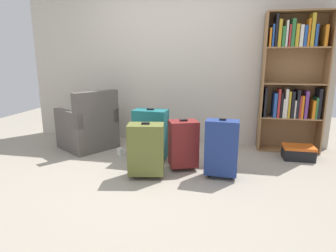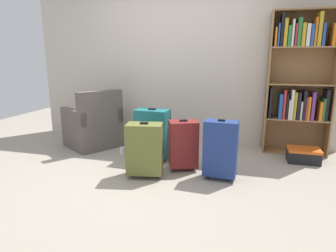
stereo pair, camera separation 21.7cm
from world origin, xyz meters
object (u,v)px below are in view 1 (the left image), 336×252
Objects in this scene: suitcase_dark_red at (183,143)px; suitcase_teal at (151,133)px; storage_box at (298,152)px; armchair at (89,128)px; bookshelf at (293,78)px; suitcase_olive at (146,149)px; mug at (120,151)px; suitcase_navy_blue at (222,148)px.

suitcase_dark_red is 0.89× the size of suitcase_teal.
storage_box is 0.57× the size of suitcase_teal.
suitcase_dark_red is at bearing -20.62° from armchair.
suitcase_olive is (-1.81, -1.41, -0.74)m from bookshelf.
mug is at bearing -173.10° from storage_box.
mug is 2.50m from storage_box.
suitcase_navy_blue is 1.10× the size of suitcase_dark_red.
storage_box reaches higher than mug.
bookshelf reaches higher than armchair.
suitcase_navy_blue is (2.02, -0.77, 0.05)m from armchair.
suitcase_olive is at bearing -139.14° from suitcase_dark_red.
mug is 0.60m from suitcase_teal.
storage_box is at bearing 39.29° from suitcase_navy_blue.
armchair is 3.07m from storage_box.
storage_box is (0.08, -0.41, -0.98)m from bookshelf.
mug is at bearing -163.52° from bookshelf.
storage_box is 0.64× the size of suitcase_dark_red.
bookshelf is 16.59× the size of mug.
suitcase_olive is (0.59, -0.70, 0.29)m from mug.
suitcase_dark_red is (0.38, 0.33, -0.01)m from suitcase_olive.
suitcase_navy_blue is (1.44, -0.55, 0.32)m from mug.
suitcase_teal reaches higher than suitcase_olive.
mug is at bearing 159.17° from suitcase_navy_blue.
armchair is 1.36× the size of suitcase_teal.
bookshelf is at bearing 9.39° from armchair.
suitcase_navy_blue is at bearing -20.83° from mug.
mug is 0.29× the size of storage_box.
armchair is 0.67m from mug.
suitcase_navy_blue reaches higher than suitcase_olive.
armchair reaches higher than suitcase_dark_red.
storage_box is at bearing 1.54° from armchair.
storage_box is (3.06, 0.08, -0.22)m from armchair.
suitcase_olive is (1.17, -0.92, 0.03)m from armchair.
armchair is 1.52× the size of suitcase_dark_red.
suitcase_olive reaches higher than storage_box.
bookshelf reaches higher than suitcase_teal.
suitcase_dark_red is at bearing -142.95° from bookshelf.
bookshelf is at bearing 52.74° from suitcase_navy_blue.
bookshelf reaches higher than suitcase_dark_red.
armchair reaches higher than suitcase_olive.
suitcase_dark_red is 0.55m from suitcase_teal.
suitcase_navy_blue reaches higher than suitcase_dark_red.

